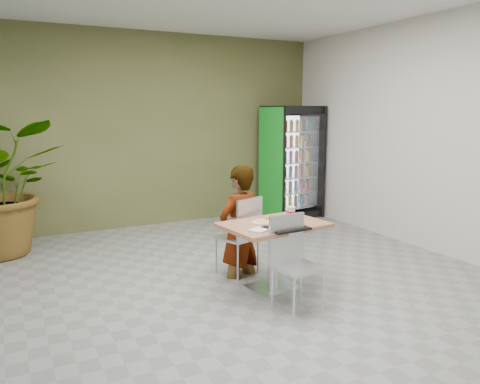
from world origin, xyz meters
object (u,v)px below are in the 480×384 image
chair_near (292,254)px  beverage_fridge (292,162)px  seated_woman (239,233)px  cafeteria_tray (287,228)px  soda_cup (291,214)px  potted_plant (1,188)px  chair_far (243,230)px  dining_table (273,242)px

chair_near → beverage_fridge: 4.11m
seated_woman → cafeteria_tray: 0.93m
seated_woman → chair_near: bearing=72.0°
soda_cup → cafeteria_tray: bearing=-129.6°
beverage_fridge → seated_woman: bearing=-140.9°
potted_plant → seated_woman: bearing=-41.0°
chair_near → soda_cup: bearing=54.6°
chair_far → chair_near: size_ratio=1.02×
seated_woman → soda_cup: (0.33, -0.60, 0.32)m
seated_woman → cafeteria_tray: seated_woman is taller
beverage_fridge → potted_plant: 4.74m
dining_table → seated_woman: size_ratio=0.71×
soda_cup → potted_plant: potted_plant is taller
dining_table → potted_plant: potted_plant is taller
chair_far → soda_cup: 0.69m
soda_cup → potted_plant: bearing=135.6°
beverage_fridge → chair_far: bearing=-140.0°
cafeteria_tray → seated_woman: bearing=96.0°
dining_table → chair_near: 0.47m
beverage_fridge → potted_plant: bearing=175.4°
seated_woman → beverage_fridge: 3.30m
cafeteria_tray → beverage_fridge: beverage_fridge is taller
dining_table → chair_far: size_ratio=1.21×
beverage_fridge → dining_table: bearing=-133.1°
seated_woman → soda_cup: seated_woman is taller
dining_table → soda_cup: size_ratio=7.35×
chair_near → cafeteria_tray: (0.05, 0.18, 0.22)m
dining_table → chair_near: bearing=-98.0°
chair_far → cafeteria_tray: size_ratio=2.28×
soda_cup → cafeteria_tray: size_ratio=0.38×
cafeteria_tray → beverage_fridge: bearing=56.2°
dining_table → chair_far: bearing=97.7°
chair_far → chair_near: (0.01, -1.03, -0.01)m
cafeteria_tray → chair_near: bearing=-104.9°
chair_far → potted_plant: potted_plant is taller
chair_far → beverage_fridge: bearing=-153.4°
potted_plant → dining_table: bearing=-46.9°
soda_cup → beverage_fridge: bearing=56.9°
soda_cup → potted_plant: 3.93m
chair_far → beverage_fridge: size_ratio=0.47×
chair_near → potted_plant: bearing=124.1°
seated_woman → potted_plant: potted_plant is taller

